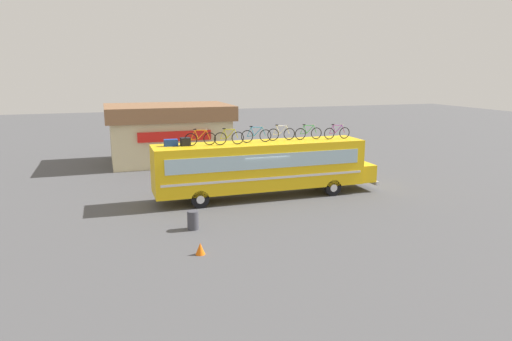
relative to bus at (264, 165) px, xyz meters
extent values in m
plane|color=#4C4C4F|center=(-0.19, 0.00, -1.79)|extent=(120.00, 120.00, 0.00)
cube|color=yellow|center=(-0.19, 0.00, 0.04)|extent=(11.69, 2.31, 2.52)
cube|color=yellow|center=(6.13, 0.00, -0.72)|extent=(0.94, 2.13, 1.00)
cube|color=#99B7C6|center=(-0.19, -1.17, 0.47)|extent=(10.75, 0.04, 0.78)
cube|color=#99B7C6|center=(-0.19, 1.17, 0.47)|extent=(10.75, 0.04, 0.78)
cube|color=silver|center=(-0.19, -1.18, -0.46)|extent=(11.22, 0.03, 0.12)
cube|color=silver|center=(-0.19, 1.18, -0.46)|extent=(11.22, 0.03, 0.12)
cube|color=silver|center=(6.66, 0.00, -1.30)|extent=(0.16, 2.20, 0.24)
cylinder|color=black|center=(3.79, -1.02, -1.32)|extent=(0.93, 0.28, 0.93)
cylinder|color=silver|center=(3.79, -1.02, -1.32)|extent=(0.42, 0.30, 0.42)
cylinder|color=black|center=(3.79, 1.02, -1.32)|extent=(0.93, 0.28, 0.93)
cylinder|color=silver|center=(3.79, 1.02, -1.32)|extent=(0.42, 0.30, 0.42)
cylinder|color=black|center=(-3.81, -1.02, -1.32)|extent=(0.93, 0.28, 0.93)
cylinder|color=silver|center=(-3.81, -1.02, -1.32)|extent=(0.42, 0.30, 0.42)
cylinder|color=black|center=(-3.81, 1.02, -1.32)|extent=(0.93, 0.28, 0.93)
cylinder|color=silver|center=(-3.81, 1.02, -1.32)|extent=(0.42, 0.30, 0.42)
cube|color=#193899|center=(-5.00, 0.29, 1.48)|extent=(0.70, 0.37, 0.35)
cube|color=black|center=(-4.26, 0.19, 1.51)|extent=(0.48, 0.52, 0.42)
torus|color=black|center=(-4.01, -0.04, 1.64)|extent=(0.67, 0.04, 0.67)
torus|color=black|center=(-3.01, -0.04, 1.64)|extent=(0.67, 0.04, 0.67)
cylinder|color=orange|center=(-3.71, -0.04, 1.89)|extent=(0.19, 0.04, 0.48)
cylinder|color=orange|center=(-3.41, -0.04, 1.87)|extent=(0.46, 0.04, 0.46)
cylinder|color=orange|center=(-3.49, -0.04, 2.11)|extent=(0.60, 0.04, 0.07)
cylinder|color=orange|center=(-3.82, -0.04, 1.65)|extent=(0.38, 0.03, 0.05)
cylinder|color=orange|center=(-3.90, -0.04, 1.88)|extent=(0.25, 0.03, 0.50)
cylinder|color=orange|center=(-3.10, -0.04, 1.86)|extent=(0.21, 0.03, 0.47)
cylinder|color=silver|center=(-3.19, -0.04, 2.14)|extent=(0.03, 0.44, 0.03)
ellipsoid|color=black|center=(-3.79, -0.04, 2.16)|extent=(0.20, 0.08, 0.06)
torus|color=black|center=(-2.49, -0.24, 1.64)|extent=(0.68, 0.04, 0.68)
torus|color=black|center=(-1.54, -0.24, 1.64)|extent=(0.68, 0.04, 0.68)
cylinder|color=#B2B20C|center=(-2.20, -0.24, 1.89)|extent=(0.19, 0.04, 0.48)
cylinder|color=#B2B20C|center=(-1.92, -0.24, 1.88)|extent=(0.45, 0.04, 0.46)
cylinder|color=#B2B20C|center=(-1.99, -0.24, 2.11)|extent=(0.57, 0.04, 0.07)
cylinder|color=#B2B20C|center=(-2.31, -0.24, 1.65)|extent=(0.36, 0.03, 0.05)
cylinder|color=#B2B20C|center=(-2.39, -0.24, 1.88)|extent=(0.24, 0.03, 0.50)
cylinder|color=#B2B20C|center=(-1.62, -0.24, 1.87)|extent=(0.20, 0.03, 0.47)
cylinder|color=silver|center=(-1.71, -0.24, 2.15)|extent=(0.03, 0.44, 0.03)
ellipsoid|color=black|center=(-2.28, -0.24, 2.17)|extent=(0.20, 0.08, 0.06)
torus|color=black|center=(-0.91, 0.12, 1.64)|extent=(0.69, 0.04, 0.69)
torus|color=black|center=(0.15, 0.12, 1.64)|extent=(0.69, 0.04, 0.69)
cylinder|color=#197FDB|center=(-0.59, 0.12, 1.90)|extent=(0.20, 0.04, 0.49)
cylinder|color=#197FDB|center=(-0.27, 0.12, 1.89)|extent=(0.49, 0.04, 0.47)
cylinder|color=#197FDB|center=(-0.36, 0.12, 2.13)|extent=(0.63, 0.04, 0.07)
cylinder|color=#197FDB|center=(-0.71, 0.12, 1.65)|extent=(0.40, 0.03, 0.05)
cylinder|color=#197FDB|center=(-0.79, 0.12, 1.89)|extent=(0.26, 0.03, 0.51)
cylinder|color=#197FDB|center=(0.05, 0.12, 1.88)|extent=(0.22, 0.03, 0.48)
cylinder|color=silver|center=(-0.04, 0.12, 2.16)|extent=(0.03, 0.44, 0.03)
ellipsoid|color=black|center=(-0.67, 0.12, 2.18)|extent=(0.20, 0.08, 0.06)
torus|color=black|center=(0.70, 0.38, 1.64)|extent=(0.68, 0.04, 0.68)
torus|color=black|center=(1.67, 0.38, 1.64)|extent=(0.68, 0.04, 0.68)
cylinder|color=white|center=(0.99, 0.38, 1.90)|extent=(0.19, 0.04, 0.48)
cylinder|color=white|center=(1.28, 0.38, 1.88)|extent=(0.45, 0.04, 0.47)
cylinder|color=white|center=(1.20, 0.38, 2.12)|extent=(0.58, 0.04, 0.07)
cylinder|color=white|center=(0.88, 0.38, 1.65)|extent=(0.37, 0.03, 0.05)
cylinder|color=white|center=(0.80, 0.38, 1.89)|extent=(0.24, 0.03, 0.50)
cylinder|color=white|center=(1.58, 0.38, 1.87)|extent=(0.20, 0.03, 0.47)
cylinder|color=silver|center=(1.49, 0.38, 2.15)|extent=(0.03, 0.44, 0.03)
ellipsoid|color=black|center=(0.91, 0.38, 2.17)|extent=(0.20, 0.08, 0.06)
torus|color=black|center=(2.28, 0.22, 1.63)|extent=(0.66, 0.04, 0.66)
torus|color=black|center=(3.27, 0.22, 1.63)|extent=(0.66, 0.04, 0.66)
cylinder|color=green|center=(2.58, 0.22, 1.88)|extent=(0.19, 0.04, 0.47)
cylinder|color=green|center=(2.87, 0.22, 1.87)|extent=(0.46, 0.04, 0.46)
cylinder|color=green|center=(2.79, 0.22, 2.10)|extent=(0.60, 0.04, 0.07)
cylinder|color=green|center=(2.47, 0.22, 1.64)|extent=(0.38, 0.03, 0.05)
cylinder|color=green|center=(2.39, 0.22, 1.87)|extent=(0.25, 0.03, 0.49)
cylinder|color=green|center=(3.18, 0.22, 1.86)|extent=(0.21, 0.03, 0.46)
cylinder|color=silver|center=(3.09, 0.22, 2.13)|extent=(0.03, 0.44, 0.03)
ellipsoid|color=black|center=(2.50, 0.22, 2.15)|extent=(0.20, 0.08, 0.06)
torus|color=black|center=(3.93, -0.11, 1.63)|extent=(0.65, 0.04, 0.65)
torus|color=black|center=(4.90, -0.11, 1.63)|extent=(0.65, 0.04, 0.65)
cylinder|color=purple|center=(4.22, -0.11, 1.87)|extent=(0.19, 0.04, 0.46)
cylinder|color=purple|center=(4.52, -0.11, 1.86)|extent=(0.45, 0.04, 0.45)
cylinder|color=purple|center=(4.44, -0.11, 2.09)|extent=(0.58, 0.04, 0.07)
cylinder|color=purple|center=(4.12, -0.11, 1.64)|extent=(0.37, 0.03, 0.05)
cylinder|color=purple|center=(4.04, -0.11, 1.86)|extent=(0.24, 0.03, 0.49)
cylinder|color=purple|center=(4.82, -0.11, 1.85)|extent=(0.21, 0.03, 0.45)
cylinder|color=silver|center=(4.73, -0.11, 2.12)|extent=(0.03, 0.44, 0.03)
ellipsoid|color=black|center=(4.15, -0.11, 2.14)|extent=(0.20, 0.08, 0.06)
cube|color=beige|center=(-3.51, 12.24, -0.14)|extent=(8.66, 6.11, 3.29)
cube|color=brown|center=(-3.51, 12.24, 2.05)|extent=(9.35, 6.60, 1.09)
cube|color=red|center=(-3.51, 9.09, 0.58)|extent=(5.19, 0.16, 0.70)
cylinder|color=#3F3F47|center=(-4.76, -4.13, -1.37)|extent=(0.50, 0.50, 0.84)
cone|color=orange|center=(-5.04, -7.08, -1.55)|extent=(0.37, 0.37, 0.47)
camera|label=1|loc=(-8.23, -23.49, 5.10)|focal=32.25mm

